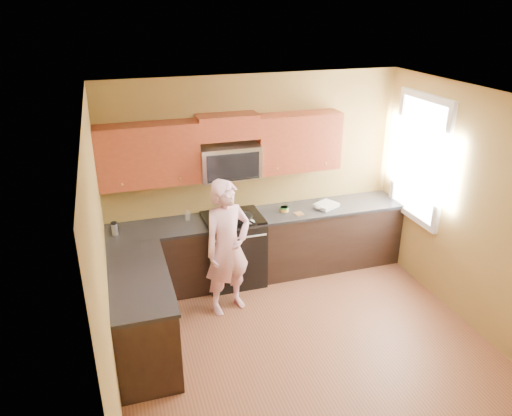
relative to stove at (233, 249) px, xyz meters
name	(u,v)px	position (x,y,z in m)	size (l,w,h in m)	color
floor	(309,351)	(0.40, -1.68, -0.47)	(4.00, 4.00, 0.00)	brown
ceiling	(322,104)	(0.40, -1.68, 2.23)	(4.00, 4.00, 0.00)	white
wall_back	(255,176)	(0.40, 0.32, 0.88)	(4.00, 4.00, 0.00)	olive
wall_front	(444,382)	(0.40, -3.67, 0.88)	(4.00, 4.00, 0.00)	olive
wall_left	(104,273)	(-1.60, -1.68, 0.88)	(4.00, 4.00, 0.00)	olive
wall_right	(483,217)	(2.40, -1.68, 0.88)	(4.00, 4.00, 0.00)	olive
cabinet_back_run	(261,246)	(0.40, 0.02, -0.03)	(4.00, 0.60, 0.88)	black
cabinet_left_run	(142,314)	(-1.30, -1.08, -0.03)	(0.60, 1.60, 0.88)	black
countertop_back	(262,216)	(0.40, 0.01, 0.43)	(4.00, 0.62, 0.04)	black
countertop_left	(139,277)	(-1.29, -1.08, 0.43)	(0.62, 1.60, 0.04)	black
stove	(233,249)	(0.00, 0.00, 0.00)	(0.76, 0.65, 0.95)	black
microwave	(229,177)	(0.00, 0.12, 0.97)	(0.76, 0.40, 0.42)	silver
upper_cab_left	(151,184)	(-0.99, 0.16, 0.97)	(1.22, 0.33, 0.75)	maroon
upper_cab_right	(297,169)	(0.94, 0.16, 0.97)	(1.12, 0.33, 0.75)	maroon
upper_cab_over_mw	(228,126)	(0.00, 0.16, 1.62)	(0.76, 0.33, 0.30)	maroon
window	(420,159)	(2.38, -0.48, 1.17)	(0.06, 1.06, 1.66)	white
woman	(227,248)	(-0.23, -0.62, 0.37)	(0.62, 0.41, 1.69)	pink
frying_pan	(241,219)	(0.08, -0.12, 0.47)	(0.28, 0.49, 0.06)	black
butter_tub	(284,211)	(0.72, 0.02, 0.45)	(0.11, 0.11, 0.08)	yellow
toast_slice	(299,214)	(0.87, -0.13, 0.45)	(0.11, 0.11, 0.01)	#B27F47
napkin_a	(250,222)	(0.17, -0.23, 0.48)	(0.11, 0.12, 0.06)	silver
napkin_b	(318,207)	(1.19, -0.04, 0.48)	(0.12, 0.13, 0.07)	silver
dish_towel	(326,205)	(1.32, -0.01, 0.47)	(0.30, 0.24, 0.05)	white
travel_mug	(115,235)	(-1.48, -0.03, 0.45)	(0.08, 0.08, 0.17)	silver
glass_b	(188,215)	(-0.56, 0.14, 0.51)	(0.07, 0.07, 0.12)	silver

